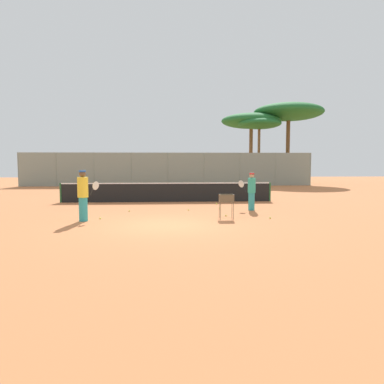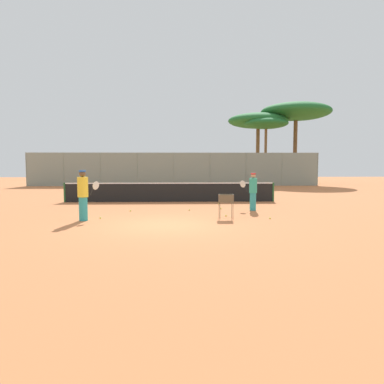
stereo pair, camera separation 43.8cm
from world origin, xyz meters
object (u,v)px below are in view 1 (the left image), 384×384
object	(u,v)px
tennis_net	(167,192)
player_red_cap	(83,195)
ball_cart	(226,200)
player_white_outfit	(251,191)

from	to	relation	value
tennis_net	player_red_cap	size ratio (longest dim) A/B	6.09
player_red_cap	ball_cart	world-z (taller)	player_red_cap
tennis_net	player_red_cap	world-z (taller)	player_red_cap
player_white_outfit	ball_cart	size ratio (longest dim) A/B	1.79
player_red_cap	tennis_net	bearing A→B (deg)	19.74
player_white_outfit	ball_cart	xyz separation A→B (m)	(-1.54, -2.41, -0.16)
player_red_cap	ball_cart	bearing A→B (deg)	-41.26
player_red_cap	ball_cart	xyz separation A→B (m)	(5.48, 0.33, -0.27)
player_white_outfit	player_red_cap	bearing A→B (deg)	59.57
player_white_outfit	ball_cart	world-z (taller)	player_white_outfit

